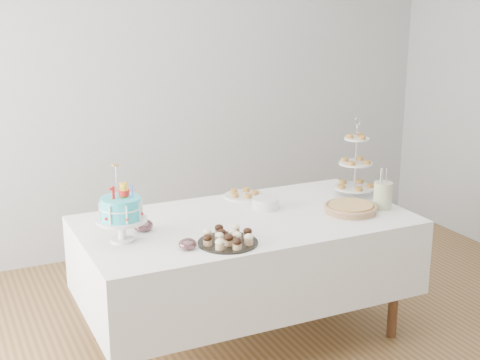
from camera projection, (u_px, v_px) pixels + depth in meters
name	position (u px, v px, depth m)	size (l,w,h in m)	color
walls	(271.00, 131.00, 3.48)	(5.04, 4.04, 2.70)	#A2A5A7
table	(246.00, 255.00, 3.96)	(1.92, 1.02, 0.77)	white
birthday_cake	(122.00, 221.00, 3.52)	(0.27, 0.27, 0.42)	silver
cupcake_tray	(228.00, 237.00, 3.50)	(0.32, 0.32, 0.07)	black
pie	(351.00, 208.00, 4.00)	(0.32, 0.32, 0.05)	tan
tiered_stand	(356.00, 164.00, 4.29)	(0.26, 0.26, 0.51)	silver
plate_stack	(266.00, 203.00, 4.08)	(0.17, 0.17, 0.07)	silver
pastry_plate	(244.00, 194.00, 4.31)	(0.26, 0.26, 0.04)	silver
jam_bowl_a	(188.00, 244.00, 3.43)	(0.10, 0.10, 0.06)	silver
jam_bowl_b	(143.00, 225.00, 3.69)	(0.11, 0.11, 0.07)	silver
utensil_pitcher	(383.00, 194.00, 4.06)	(0.12, 0.11, 0.25)	beige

